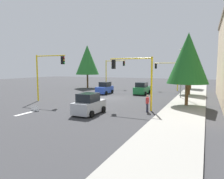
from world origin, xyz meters
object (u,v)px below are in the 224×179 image
street_lamp_curbside (181,68)px  tree_roadside_mid (190,65)px  traffic_signal_near_right (48,69)px  tree_roadside_near (188,58)px  traffic_signal_far_left (168,70)px  car_silver (89,105)px  traffic_signal_near_left (134,72)px  pedestrian_crossing (147,103)px  car_blue (105,88)px  tree_roadside_far (191,66)px  traffic_signal_far_right (113,68)px  car_green (142,89)px  tree_opposite_side (87,60)px

street_lamp_curbside → tree_roadside_mid: tree_roadside_mid is taller
traffic_signal_near_right → tree_roadside_near: tree_roadside_near is taller
traffic_signal_far_left → car_silver: bearing=-7.3°
traffic_signal_near_left → pedestrian_crossing: (0.75, 1.66, -2.93)m
car_blue → car_silver: size_ratio=1.02×
traffic_signal_near_right → tree_roadside_mid: size_ratio=0.83×
traffic_signal_near_right → tree_roadside_mid: tree_roadside_mid is taller
traffic_signal_far_left → car_silver: 24.25m
tree_roadside_far → car_silver: bearing=-13.9°
traffic_signal_far_left → pedestrian_crossing: 21.02m
tree_roadside_near → car_silver: 12.01m
traffic_signal_near_right → tree_roadside_near: 16.76m
tree_roadside_far → car_silver: 28.96m
traffic_signal_near_right → car_blue: size_ratio=1.61×
tree_roadside_mid → car_blue: tree_roadside_mid is taller
traffic_signal_far_right → car_green: size_ratio=1.44×
traffic_signal_near_right → tree_roadside_mid: (-14.00, 15.74, 0.49)m
tree_roadside_far → car_blue: size_ratio=1.90×
tree_roadside_near → tree_roadside_mid: tree_roadside_near is taller
traffic_signal_near_right → traffic_signal_far_right: bearing=-180.0°
car_silver → pedestrian_crossing: size_ratio=2.13×
traffic_signal_near_left → car_silver: bearing=-38.2°
traffic_signal_near_left → traffic_signal_far_right: bearing=-150.3°
car_green → pedestrian_crossing: car_green is taller
tree_roadside_near → tree_roadside_far: tree_roadside_near is taller
traffic_signal_near_right → car_green: (-12.47, 8.57, -3.30)m
tree_roadside_near → tree_opposite_side: bearing=-123.1°
traffic_signal_near_right → tree_roadside_near: size_ratio=0.73×
traffic_signal_near_left → pedestrian_crossing: traffic_signal_near_left is taller
pedestrian_crossing → traffic_signal_near_left: bearing=-114.2°
car_silver → tree_roadside_far: bearing=166.1°
tree_opposite_side → car_silver: 26.27m
street_lamp_curbside → tree_roadside_near: size_ratio=0.86×
traffic_signal_near_right → street_lamp_curbside: (-9.61, 14.94, 0.15)m
traffic_signal_near_left → street_lamp_curbside: (-9.61, 3.55, 0.51)m
street_lamp_curbside → traffic_signal_near_left: bearing=-20.3°
car_blue → tree_roadside_mid: bearing=105.2°
traffic_signal_near_left → tree_roadside_near: bearing=129.5°
car_blue → traffic_signal_near_left: bearing=39.6°
tree_opposite_side → car_green: size_ratio=2.22×
tree_roadside_far → pedestrian_crossing: bearing=-5.0°
tree_opposite_side → traffic_signal_far_left: bearing=96.8°
traffic_signal_near_right → pedestrian_crossing: size_ratio=3.50×
tree_roadside_near → pedestrian_crossing: bearing=-33.8°
traffic_signal_far_right → tree_roadside_near: (16.00, 16.24, 1.15)m
pedestrian_crossing → street_lamp_curbside: bearing=169.7°
tree_roadside_far → car_silver: tree_roadside_far is taller
tree_opposite_side → tree_roadside_mid: 21.42m
street_lamp_curbside → tree_roadside_far: (-14.39, 0.30, 0.25)m
traffic_signal_far_left → tree_roadside_far: tree_roadside_far is taller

